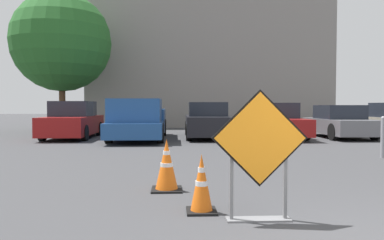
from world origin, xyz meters
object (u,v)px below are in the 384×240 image
(parked_car_second, at_px, (207,121))
(parked_car_third, at_px, (274,122))
(bollard_nearest, at_px, (383,136))
(road_closed_sign, at_px, (260,149))
(parked_car_nearest, at_px, (73,121))
(parked_car_fourth, at_px, (340,123))
(traffic_cone_nearest, at_px, (202,184))
(traffic_cone_second, at_px, (167,165))
(pickup_truck, at_px, (138,122))

(parked_car_second, relative_size, parked_car_third, 0.96)
(parked_car_second, relative_size, bollard_nearest, 4.05)
(road_closed_sign, xyz_separation_m, parked_car_nearest, (-5.21, 11.56, -0.15))
(road_closed_sign, bearing_deg, parked_car_fourth, 61.63)
(parked_car_fourth, bearing_deg, parked_car_nearest, -1.76)
(parked_car_nearest, height_order, parked_car_third, parked_car_nearest)
(parked_car_second, height_order, parked_car_third, parked_car_second)
(parked_car_second, bearing_deg, bollard_nearest, 123.16)
(traffic_cone_nearest, bearing_deg, parked_car_second, 84.47)
(road_closed_sign, bearing_deg, parked_car_second, 87.90)
(parked_car_fourth, bearing_deg, parked_car_second, -2.50)
(traffic_cone_second, bearing_deg, pickup_truck, 98.26)
(pickup_truck, bearing_deg, parked_car_fourth, -174.94)
(traffic_cone_second, relative_size, bollard_nearest, 0.76)
(parked_car_fourth, xyz_separation_m, bollard_nearest, (-1.64, -6.12, -0.07))
(traffic_cone_nearest, bearing_deg, parked_car_nearest, 112.24)
(road_closed_sign, height_order, parked_car_nearest, road_closed_sign)
(bollard_nearest, bearing_deg, road_closed_sign, -130.97)
(bollard_nearest, bearing_deg, pickup_truck, 141.57)
(parked_car_nearest, relative_size, parked_car_second, 0.97)
(road_closed_sign, relative_size, parked_car_nearest, 0.36)
(parked_car_nearest, bearing_deg, parked_car_fourth, 178.67)
(road_closed_sign, xyz_separation_m, parked_car_fourth, (6.05, 11.20, -0.22))
(parked_car_nearest, xyz_separation_m, bollard_nearest, (9.62, -6.48, -0.13))
(traffic_cone_second, bearing_deg, bollard_nearest, 31.72)
(road_closed_sign, bearing_deg, bollard_nearest, 49.03)
(parked_car_second, distance_m, parked_car_fourth, 5.63)
(road_closed_sign, height_order, parked_car_fourth, road_closed_sign)
(road_closed_sign, height_order, bollard_nearest, road_closed_sign)
(parked_car_third, xyz_separation_m, parked_car_fourth, (2.81, -0.07, -0.04))
(bollard_nearest, bearing_deg, parked_car_nearest, 146.04)
(parked_car_nearest, bearing_deg, road_closed_sign, 114.76)
(parked_car_fourth, relative_size, bollard_nearest, 3.71)
(road_closed_sign, bearing_deg, parked_car_third, 73.99)
(traffic_cone_second, relative_size, parked_car_third, 0.18)
(parked_car_nearest, relative_size, parked_car_fourth, 1.06)
(bollard_nearest, bearing_deg, parked_car_second, 122.06)
(parked_car_fourth, bearing_deg, bollard_nearest, 75.10)
(traffic_cone_nearest, relative_size, parked_car_third, 0.16)
(bollard_nearest, bearing_deg, traffic_cone_nearest, -137.30)
(traffic_cone_nearest, relative_size, parked_car_fourth, 0.18)
(bollard_nearest, bearing_deg, parked_car_third, 100.77)
(traffic_cone_nearest, height_order, parked_car_second, parked_car_second)
(traffic_cone_nearest, xyz_separation_m, bollard_nearest, (5.06, 4.67, 0.21))
(parked_car_nearest, bearing_deg, parked_car_second, 179.41)
(traffic_cone_nearest, distance_m, parked_car_nearest, 12.05)
(traffic_cone_second, distance_m, bollard_nearest, 6.50)
(pickup_truck, xyz_separation_m, parked_car_second, (2.82, 0.97, -0.03))
(parked_car_second, distance_m, bollard_nearest, 7.52)
(traffic_cone_second, distance_m, parked_car_nearest, 10.71)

